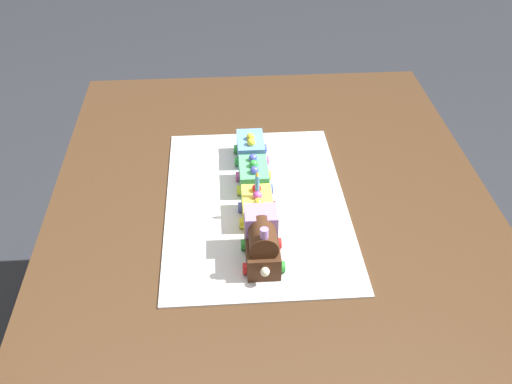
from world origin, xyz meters
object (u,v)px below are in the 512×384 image
Objects in this scene: dining_table at (274,254)px; cake_car_flatbed_mint_green at (254,176)px; cake_locomotive at (262,241)px; birthday_candle at (257,181)px; cake_car_caboose_sky_blue at (251,149)px; cake_car_gondola_lemon at (257,208)px.

dining_table is 0.18m from cake_car_flatbed_mint_green.
cake_locomotive is (-0.13, 0.04, 0.16)m from dining_table.
cake_locomotive is 2.89× the size of birthday_candle.
birthday_candle is at bearing -180.00° from cake_car_caboose_sky_blue.
cake_car_caboose_sky_blue is at bearing 0.00° from birthday_candle.
cake_locomotive reaches higher than dining_table.
dining_table is 0.21m from birthday_candle.
cake_car_caboose_sky_blue is 2.06× the size of birthday_candle.
birthday_candle is (-0.23, -0.00, 0.07)m from cake_car_caboose_sky_blue.
cake_car_flatbed_mint_green is at bearing 18.59° from dining_table.
birthday_candle reaches higher than dining_table.
cake_car_gondola_lemon and cake_car_flatbed_mint_green have the same top height.
cake_car_gondola_lemon is (0.13, 0.00, -0.02)m from cake_locomotive.
cake_locomotive is at bearing 164.31° from dining_table.
cake_car_flatbed_mint_green reaches higher than dining_table.
cake_car_gondola_lemon is 0.24m from cake_car_caboose_sky_blue.
birthday_candle is at bearing 91.93° from dining_table.
birthday_candle is (-0.11, -0.00, 0.07)m from cake_car_flatbed_mint_green.
cake_car_gondola_lemon is 1.00× the size of cake_car_flatbed_mint_green.
cake_locomotive is at bearing -180.00° from cake_car_caboose_sky_blue.
cake_locomotive is at bearing -180.00° from cake_car_gondola_lemon.
cake_locomotive is 0.13m from cake_car_gondola_lemon.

